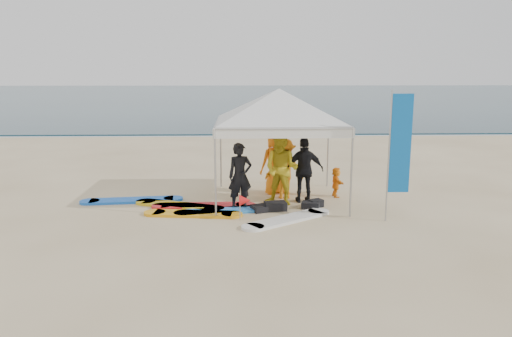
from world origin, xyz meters
The scene contains 14 objects.
ground centered at (0.00, 0.00, 0.00)m, with size 120.00×120.00×0.00m, color beige.
ocean centered at (0.00, 60.00, 0.04)m, with size 160.00×84.00×0.08m, color #0C2633.
shoreline_foam centered at (0.00, 18.20, 0.00)m, with size 160.00×1.20×0.01m, color silver.
person_black_a centered at (0.03, 3.22, 0.87)m, with size 0.64×0.42×1.75m, color black.
person_yellow centered at (1.15, 3.62, 0.98)m, with size 0.96×0.74×1.97m, color gold.
person_orange_a centered at (1.30, 4.31, 0.85)m, with size 1.10×0.63×1.70m, color orange.
person_black_b centered at (1.80, 3.83, 0.90)m, with size 1.05×0.44×1.80m, color black.
person_orange_b centered at (1.08, 4.82, 0.94)m, with size 0.92×0.60×1.88m, color orange.
person_seated centered at (2.79, 4.38, 0.43)m, with size 0.80×0.26×0.86m, color orange.
canopy_tent centered at (1.10, 4.03, 3.10)m, with size 4.72×4.72×3.56m.
feather_flag centered at (3.79, 1.99, 1.86)m, with size 0.54×0.04×3.16m.
marker_pennant centered at (0.15, 2.17, 0.49)m, with size 0.28×0.28×0.64m.
gear_pile centered at (1.22, 3.06, 0.10)m, with size 1.98×0.84×0.22m.
surfboard_spread centered at (-1.01, 3.09, 0.04)m, with size 6.34×3.14×0.07m.
Camera 1 is at (0.06, -9.53, 3.62)m, focal length 35.00 mm.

